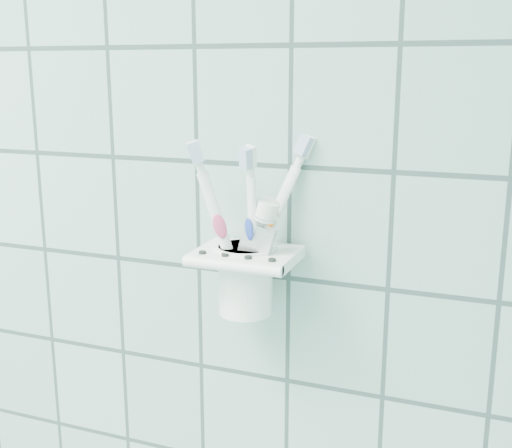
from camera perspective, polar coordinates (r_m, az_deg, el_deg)
holder_bracket at (r=0.71m, az=-0.78°, el=-2.91°), size 0.11×0.10×0.03m
cup at (r=0.72m, az=-0.94°, el=-4.66°), size 0.07×0.07×0.08m
toothbrush_pink at (r=0.70m, az=-0.94°, el=0.16°), size 0.06×0.04×0.20m
toothbrush_blue at (r=0.71m, az=-1.89°, el=0.89°), size 0.08×0.05×0.20m
toothbrush_orange at (r=0.71m, az=-0.09°, el=0.18°), size 0.03×0.05×0.19m
toothpaste_tube at (r=0.71m, az=-1.62°, el=-1.59°), size 0.06×0.03×0.14m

